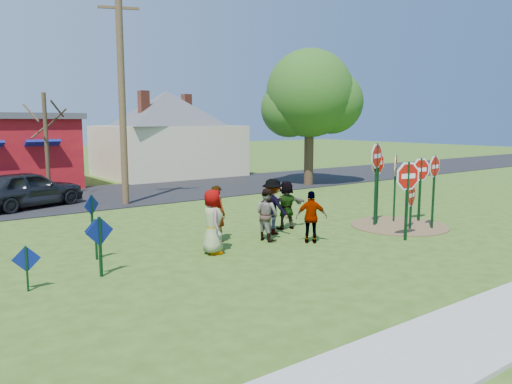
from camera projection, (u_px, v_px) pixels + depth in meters
ground at (276, 239)px, 14.87m from camera, size 120.00×120.00×0.00m
road at (126, 194)px, 24.01m from camera, size 120.00×7.50×0.04m
dirt_patch at (399, 226)px, 16.72m from camera, size 3.20×3.20×0.03m
cream_house at (167, 130)px, 32.01m from camera, size 9.40×9.40×6.50m
stop_sign_a at (408, 183)px, 14.51m from camera, size 1.11×0.26×2.48m
stop_sign_b at (378, 169)px, 16.74m from camera, size 1.07×0.21×2.65m
stop_sign_c at (434, 175)px, 16.05m from camera, size 0.96×0.17×2.53m
stop_sign_d at (395, 171)px, 17.17m from camera, size 0.84×0.58×2.47m
stop_sign_e at (411, 198)px, 16.03m from camera, size 0.97×0.31×1.64m
stop_sign_f at (421, 174)px, 17.27m from camera, size 1.07×0.20×2.37m
stop_sign_g at (377, 165)px, 16.52m from camera, size 1.10×0.36×2.92m
blue_diamond_a at (27, 264)px, 10.24m from camera, size 0.55×0.13×0.97m
blue_diamond_b at (100, 239)px, 11.18m from camera, size 0.68×0.14×1.39m
blue_diamond_c at (96, 235)px, 12.58m from camera, size 0.58×0.06×1.06m
blue_diamond_d at (92, 211)px, 14.74m from camera, size 0.55×0.35×1.35m
person_a at (213, 222)px, 13.15m from camera, size 0.80×0.98×1.72m
person_b at (217, 214)px, 14.48m from camera, size 0.50×0.67×1.66m
person_c at (267, 214)px, 14.65m from camera, size 0.63×0.79×1.55m
person_d at (273, 206)px, 15.47m from camera, size 0.84×1.22×1.73m
person_e at (312, 217)px, 14.31m from camera, size 0.92×0.86×1.52m
person_f at (286, 205)px, 16.19m from camera, size 1.54×0.81×1.58m
suv at (28, 189)px, 20.02m from camera, size 4.73×3.11×1.50m
utility_pole at (122, 89)px, 20.31m from camera, size 2.09×0.97×9.08m
leafy_tree at (311, 98)px, 26.71m from camera, size 5.15×4.70×7.32m
bare_tree_east at (46, 131)px, 22.14m from camera, size 1.80×1.80×4.75m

